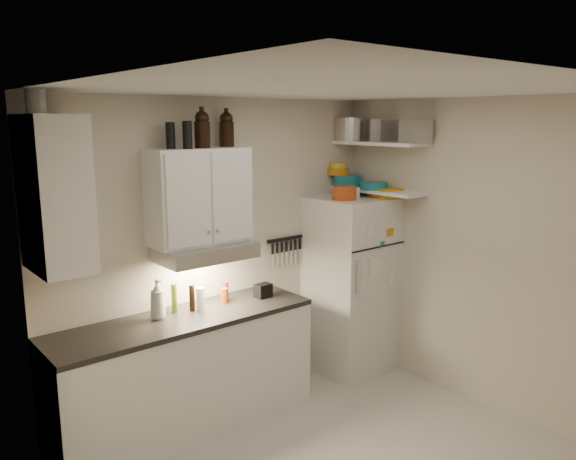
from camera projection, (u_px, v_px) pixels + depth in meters
ceiling at (350, 87)px, 3.44m from camera, size 3.20×3.00×0.02m
back_wall at (221, 251)px, 4.83m from camera, size 3.20×0.02×2.60m
left_wall at (108, 356)px, 2.69m from camera, size 0.02×3.00×2.60m
right_wall at (482, 255)px, 4.69m from camera, size 0.02×3.00×2.60m
base_cabinet at (186, 375)px, 4.42m from camera, size 2.10×0.60×0.88m
countertop at (184, 319)px, 4.33m from camera, size 2.10×0.62×0.04m
upper_cabinet at (199, 196)px, 4.41m from camera, size 0.80×0.33×0.75m
side_cabinet at (55, 194)px, 3.58m from camera, size 0.33×0.55×1.00m
range_hood at (205, 251)px, 4.45m from camera, size 0.76×0.46×0.12m
fridge at (351, 284)px, 5.44m from camera, size 0.70×0.68×1.70m
shelf_hi at (379, 143)px, 5.20m from camera, size 0.30×0.95×0.03m
shelf_lo at (378, 191)px, 5.28m from camera, size 0.30×0.95×0.03m
knife_strip at (285, 239)px, 5.25m from camera, size 0.42×0.02×0.03m
dutch_oven at (344, 193)px, 5.10m from camera, size 0.26×0.26×0.13m
book_stack at (385, 193)px, 5.23m from camera, size 0.29×0.33×0.09m
spice_jar at (357, 193)px, 5.23m from camera, size 0.07×0.07×0.09m
stock_pot at (350, 129)px, 5.45m from camera, size 0.41×0.41×0.22m
tin_a at (385, 130)px, 5.22m from camera, size 0.25×0.24×0.21m
tin_b at (416, 131)px, 4.88m from camera, size 0.24×0.24×0.21m
bowl_teal at (347, 181)px, 5.50m from camera, size 0.27×0.27×0.11m
bowl_orange at (338, 171)px, 5.51m from camera, size 0.22×0.22×0.07m
bowl_yellow at (338, 165)px, 5.50m from camera, size 0.17×0.17×0.05m
plates at (374, 186)px, 5.26m from camera, size 0.30×0.30×0.07m
growler_a at (202, 129)px, 4.31m from camera, size 0.15×0.15×0.29m
growler_b at (227, 129)px, 4.55m from camera, size 0.13×0.13×0.29m
thermos_a at (187, 135)px, 4.20m from camera, size 0.08×0.08×0.21m
thermos_b at (170, 136)px, 4.19m from camera, size 0.08×0.08×0.20m
side_jar at (36, 100)px, 3.42m from camera, size 0.16×0.16×0.17m
soap_bottle at (157, 297)px, 4.26m from camera, size 0.15×0.15×0.34m
pepper_mill at (225, 291)px, 4.70m from camera, size 0.06×0.06×0.16m
oil_bottle at (174, 298)px, 4.41m from camera, size 0.06×0.06×0.23m
vinegar_bottle at (192, 298)px, 4.45m from camera, size 0.05×0.05×0.21m
clear_bottle at (201, 299)px, 4.44m from camera, size 0.07×0.07×0.19m
red_jar at (224, 296)px, 4.65m from camera, size 0.08×0.08×0.13m
caddy at (263, 291)px, 4.80m from camera, size 0.14×0.10×0.12m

